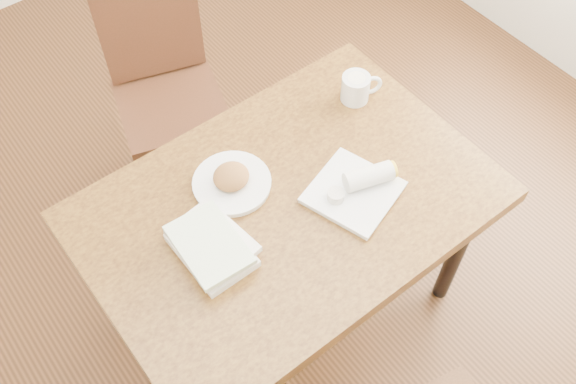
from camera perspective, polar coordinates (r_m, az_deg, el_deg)
ground at (r=2.67m, az=0.00°, el=-10.05°), size 4.00×5.00×0.01m
table at (r=2.08m, az=0.00°, el=-2.05°), size 1.27×0.88×0.75m
chair_far at (r=2.70m, az=-10.97°, el=9.77°), size 0.53×0.53×0.95m
plate_scone at (r=2.04m, az=-5.03°, el=0.99°), size 0.25×0.25×0.08m
coffee_mug at (r=2.28m, az=6.13°, el=9.23°), size 0.14×0.10×0.10m
plate_burrito at (r=2.03m, az=6.27°, el=0.45°), size 0.32×0.32×0.09m
book_stack at (r=1.90m, az=-6.83°, el=-4.75°), size 0.21×0.28×0.07m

